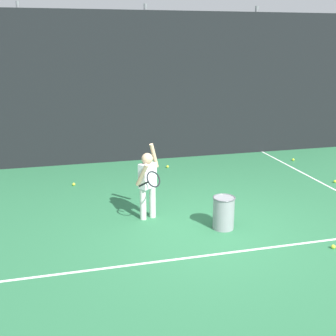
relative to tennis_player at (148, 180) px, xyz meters
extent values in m
plane|color=#2D7247|center=(0.85, -0.78, -0.73)|extent=(20.00, 20.00, 0.00)
cube|color=white|center=(0.85, -1.60, -0.72)|extent=(9.00, 0.05, 0.00)
cube|color=black|center=(0.85, 4.00, 1.17)|extent=(12.27, 0.08, 3.79)
cylinder|color=slate|center=(-2.14, 4.06, 1.25)|extent=(0.09, 0.09, 3.94)
cylinder|color=slate|center=(0.85, 4.06, 1.25)|extent=(0.09, 0.09, 3.94)
cylinder|color=slate|center=(3.84, 4.06, 1.25)|extent=(0.09, 0.09, 3.94)
cylinder|color=silver|center=(-0.09, 0.00, -0.44)|extent=(0.11, 0.11, 0.58)
cylinder|color=silver|center=(0.09, 0.05, -0.44)|extent=(0.11, 0.11, 0.58)
cube|color=white|center=(0.00, 0.02, 0.07)|extent=(0.34, 0.31, 0.44)
sphere|color=tan|center=(0.00, 0.02, 0.38)|extent=(0.20, 0.20, 0.20)
cylinder|color=tan|center=(0.15, 0.15, 0.39)|extent=(0.21, 0.17, 0.46)
cylinder|color=tan|center=(-0.13, -0.14, 0.14)|extent=(0.22, 0.28, 0.43)
cylinder|color=black|center=(-0.12, -0.28, 0.03)|extent=(0.16, 0.21, 0.15)
torus|color=black|center=(0.00, -0.46, 0.16)|extent=(0.33, 0.29, 0.26)
cylinder|color=gray|center=(1.14, -0.73, -0.45)|extent=(0.36, 0.36, 0.55)
torus|color=#595B60|center=(1.14, -0.73, -0.18)|extent=(0.38, 0.38, 0.02)
sphere|color=#CCE033|center=(4.55, 2.85, -0.69)|extent=(0.07, 0.07, 0.07)
sphere|color=#CCE033|center=(2.50, -1.87, -0.69)|extent=(0.07, 0.07, 0.07)
sphere|color=#CCE033|center=(-1.20, 2.21, -0.69)|extent=(0.07, 0.07, 0.07)
sphere|color=#CCE033|center=(4.49, 0.94, -0.69)|extent=(0.07, 0.07, 0.07)
sphere|color=#CCE033|center=(1.15, 3.05, -0.69)|extent=(0.07, 0.07, 0.07)
camera|label=1|loc=(-1.48, -7.08, 2.34)|focal=46.43mm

